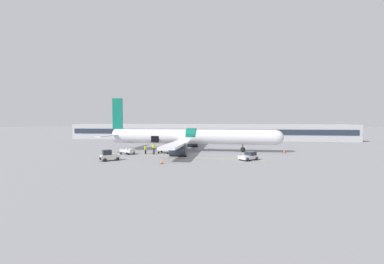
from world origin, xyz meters
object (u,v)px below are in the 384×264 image
at_px(baggage_tug_mid, 249,156).
at_px(airplane, 189,137).
at_px(ground_crew_loader_a, 179,148).
at_px(suitcase_on_tarmac_spare, 154,153).
at_px(baggage_tug_lead, 109,156).
at_px(ground_crew_supervisor, 154,147).
at_px(ground_crew_driver, 186,149).
at_px(ground_crew_loader_b, 180,149).
at_px(ground_crew_helper, 146,149).
at_px(suitcase_on_tarmac_upright, 177,151).
at_px(baggage_cart_loading, 164,150).
at_px(baggage_cart_queued, 128,152).

bearing_deg(baggage_tug_mid, airplane, 138.57).
distance_m(ground_crew_loader_a, suitcase_on_tarmac_spare, 5.68).
height_order(baggage_tug_lead, ground_crew_supervisor, ground_crew_supervisor).
distance_m(ground_crew_driver, suitcase_on_tarmac_spare, 6.37).
height_order(ground_crew_loader_b, ground_crew_helper, ground_crew_loader_b).
bearing_deg(suitcase_on_tarmac_upright, airplane, 63.91).
height_order(ground_crew_loader_a, ground_crew_supervisor, ground_crew_supervisor).
xyz_separation_m(baggage_cart_loading, ground_crew_loader_a, (2.70, 1.54, 0.30)).
bearing_deg(ground_crew_driver, baggage_tug_lead, -136.35).
bearing_deg(baggage_tug_mid, ground_crew_loader_a, 150.25).
relative_size(airplane, ground_crew_driver, 23.22).
distance_m(baggage_tug_mid, ground_crew_driver, 13.08).
bearing_deg(ground_crew_supervisor, suitcase_on_tarmac_spare, -72.10).
height_order(ground_crew_helper, suitcase_on_tarmac_spare, ground_crew_helper).
relative_size(baggage_cart_queued, ground_crew_supervisor, 2.07).
bearing_deg(ground_crew_supervisor, ground_crew_loader_b, -22.06).
relative_size(baggage_cart_loading, ground_crew_loader_a, 2.16).
bearing_deg(suitcase_on_tarmac_upright, baggage_tug_mid, -26.11).
bearing_deg(baggage_tug_mid, ground_crew_supervisor, 157.67).
xyz_separation_m(ground_crew_loader_a, suitcase_on_tarmac_spare, (-4.18, -3.80, -0.53)).
height_order(baggage_tug_lead, suitcase_on_tarmac_spare, baggage_tug_lead).
relative_size(baggage_cart_loading, ground_crew_loader_b, 1.93).
bearing_deg(baggage_tug_lead, ground_crew_loader_a, 52.26).
bearing_deg(ground_crew_loader_a, baggage_tug_mid, -29.75).
bearing_deg(ground_crew_loader_a, ground_crew_loader_b, -72.98).
bearing_deg(ground_crew_loader_b, suitcase_on_tarmac_upright, 125.14).
bearing_deg(suitcase_on_tarmac_upright, ground_crew_driver, -13.99).
bearing_deg(suitcase_on_tarmac_upright, ground_crew_loader_b, -54.86).
bearing_deg(baggage_cart_loading, suitcase_on_tarmac_spare, -123.17).
bearing_deg(baggage_cart_queued, airplane, 33.27).
relative_size(baggage_tug_lead, baggage_cart_loading, 0.86).
distance_m(airplane, baggage_cart_loading, 6.50).
distance_m(airplane, ground_crew_helper, 9.88).
relative_size(baggage_cart_loading, suitcase_on_tarmac_upright, 4.73).
distance_m(baggage_cart_queued, suitcase_on_tarmac_spare, 5.04).
distance_m(airplane, suitcase_on_tarmac_spare, 9.09).
bearing_deg(airplane, ground_crew_supervisor, -158.99).
bearing_deg(ground_crew_driver, baggage_cart_loading, -178.63).
xyz_separation_m(ground_crew_loader_b, ground_crew_supervisor, (-6.18, 2.50, -0.03)).
height_order(ground_crew_supervisor, suitcase_on_tarmac_spare, ground_crew_supervisor).
bearing_deg(ground_crew_loader_b, suitcase_on_tarmac_spare, -164.09).
bearing_deg(ground_crew_helper, ground_crew_loader_b, 7.74).
relative_size(ground_crew_loader_a, ground_crew_helper, 0.92).
bearing_deg(baggage_cart_queued, ground_crew_helper, 16.32).
relative_size(baggage_tug_mid, baggage_cart_queued, 0.93).
bearing_deg(ground_crew_driver, airplane, 92.47).
xyz_separation_m(ground_crew_loader_b, ground_crew_helper, (-6.73, -0.91, -0.03)).
xyz_separation_m(airplane, baggage_tug_mid, (11.73, -10.35, -2.34)).
bearing_deg(ground_crew_loader_b, ground_crew_helper, -172.26).
bearing_deg(baggage_cart_loading, baggage_tug_mid, -20.72).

